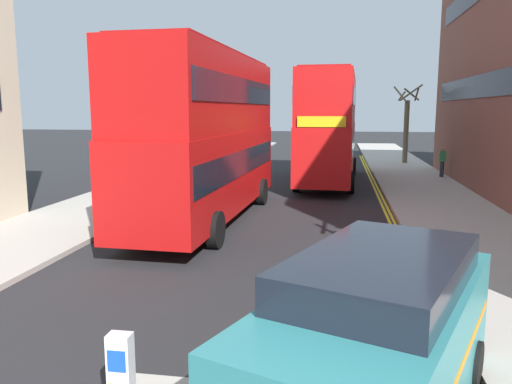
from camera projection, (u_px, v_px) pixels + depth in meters
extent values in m
cube|color=#ADA89E|center=(462.00, 225.00, 16.51)|extent=(4.00, 80.00, 0.14)
cube|color=#ADA89E|center=(90.00, 212.00, 18.57)|extent=(4.00, 80.00, 0.14)
cube|color=yellow|center=(403.00, 239.00, 14.91)|extent=(0.10, 56.00, 0.01)
cube|color=yellow|center=(397.00, 239.00, 14.93)|extent=(0.10, 56.00, 0.01)
cube|color=white|center=(121.00, 372.00, 5.93)|extent=(0.28, 0.20, 0.95)
cube|color=blue|center=(116.00, 362.00, 5.80)|extent=(0.22, 0.01, 0.26)
cube|color=#B20F0F|center=(207.00, 170.00, 17.19)|extent=(2.95, 10.90, 2.60)
cube|color=#B20F0F|center=(206.00, 94.00, 16.78)|extent=(2.90, 10.68, 2.50)
cube|color=black|center=(207.00, 162.00, 17.15)|extent=(2.97, 10.47, 0.84)
cube|color=black|center=(206.00, 91.00, 16.77)|extent=(2.95, 10.25, 0.80)
cube|color=yellow|center=(243.00, 121.00, 22.15)|extent=(2.00, 0.14, 0.44)
cube|color=maroon|center=(205.00, 54.00, 16.58)|extent=(2.66, 9.81, 0.10)
cylinder|color=black|center=(203.00, 190.00, 20.88)|extent=(0.34, 1.05, 1.04)
cylinder|color=black|center=(262.00, 192.00, 20.38)|extent=(0.34, 1.05, 1.04)
cylinder|color=black|center=(131.00, 226.00, 14.40)|extent=(0.34, 1.05, 1.04)
cylinder|color=black|center=(216.00, 230.00, 13.90)|extent=(0.34, 1.05, 1.04)
cube|color=red|center=(329.00, 149.00, 26.30)|extent=(2.94, 10.89, 2.60)
cube|color=red|center=(330.00, 100.00, 25.89)|extent=(2.88, 10.68, 2.50)
cube|color=black|center=(329.00, 144.00, 26.25)|extent=(2.95, 10.46, 0.84)
cube|color=black|center=(330.00, 98.00, 25.88)|extent=(2.93, 10.25, 0.80)
cube|color=yellow|center=(321.00, 122.00, 20.85)|extent=(2.00, 0.14, 0.44)
cube|color=maroon|center=(330.00, 74.00, 25.68)|extent=(2.64, 9.80, 0.10)
cylinder|color=black|center=(351.00, 182.00, 23.01)|extent=(0.34, 1.05, 1.04)
cylinder|color=black|center=(296.00, 181.00, 23.51)|extent=(0.34, 1.05, 1.04)
cylinder|color=black|center=(353.00, 166.00, 29.49)|extent=(0.34, 1.05, 1.04)
cylinder|color=black|center=(310.00, 165.00, 29.98)|extent=(0.34, 1.05, 1.04)
cube|color=teal|center=(376.00, 351.00, 6.02)|extent=(3.49, 5.07, 1.50)
cube|color=black|center=(382.00, 283.00, 6.02)|extent=(2.71, 3.47, 0.76)
cube|color=orange|center=(376.00, 347.00, 6.01)|extent=(3.37, 4.73, 0.10)
cylinder|color=black|center=(472.00, 365.00, 6.90)|extent=(0.45, 0.71, 0.68)
cylinder|color=black|center=(346.00, 335.00, 7.81)|extent=(0.45, 0.71, 0.68)
cylinder|color=#2D2D38|center=(442.00, 169.00, 27.70)|extent=(0.22, 0.22, 0.85)
cube|color=#338C4C|center=(443.00, 156.00, 27.58)|extent=(0.34, 0.22, 0.56)
sphere|color=#9E7051|center=(443.00, 149.00, 27.52)|extent=(0.20, 0.20, 0.20)
cylinder|color=#6B6047|center=(406.00, 132.00, 34.92)|extent=(0.35, 0.35, 4.28)
cylinder|color=#6B6047|center=(417.00, 94.00, 34.44)|extent=(0.16, 1.25, 0.92)
cylinder|color=#6B6047|center=(411.00, 93.00, 35.12)|extent=(1.48, 0.75, 1.15)
cylinder|color=#6B6047|center=(402.00, 96.00, 34.82)|extent=(0.61, 0.82, 0.68)
cylinder|color=#6B6047|center=(400.00, 93.00, 34.30)|extent=(0.74, 1.26, 1.01)
cylinder|color=#6B6047|center=(412.00, 94.00, 33.99)|extent=(1.12, 0.50, 0.85)
cube|color=black|center=(509.00, 81.00, 18.23)|extent=(0.04, 24.64, 1.00)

